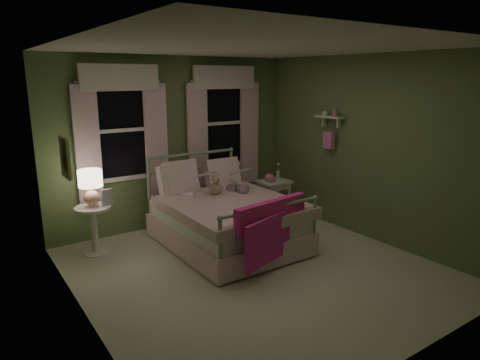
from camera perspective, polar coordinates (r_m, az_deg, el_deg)
room_shell at (r=4.93m, az=2.18°, el=2.04°), size 4.20×4.20×4.20m
bed at (r=5.92m, az=-1.90°, el=-5.25°), size 1.58×2.04×1.18m
pink_throw at (r=5.07m, az=4.37°, el=-5.78°), size 1.10×0.37×0.71m
child_left at (r=6.00m, az=-6.38°, el=0.47°), size 0.31×0.26×0.73m
child_right at (r=6.26m, az=-1.88°, el=1.41°), size 0.45×0.38×0.79m
book_left at (r=5.78m, az=-5.22°, el=0.27°), size 0.20×0.12×0.26m
book_right at (r=6.07m, az=-0.60°, el=0.57°), size 0.22×0.16×0.26m
teddy_bear at (r=6.03m, az=-3.29°, el=-0.79°), size 0.23×0.18×0.30m
nightstand_left at (r=5.93m, az=-18.90°, el=-5.53°), size 0.46×0.46×0.65m
table_lamp at (r=5.79m, az=-19.30°, el=-0.50°), size 0.30×0.30×0.47m
book_nightstand at (r=5.81m, az=-17.92°, el=-3.36°), size 0.21×0.25×0.02m
nightstand_right at (r=6.98m, az=4.55°, el=-0.88°), size 0.50×0.40×0.64m
pink_toy at (r=6.87m, az=3.96°, el=0.28°), size 0.14×0.18×0.14m
bud_vase at (r=7.03m, az=5.10°, el=1.24°), size 0.06×0.06×0.28m
window_left at (r=6.28m, az=-15.46°, el=7.03°), size 1.34×0.13×1.96m
window_right at (r=7.02m, az=-2.15°, el=8.14°), size 1.34×0.13×1.96m
wall_shelf at (r=6.67m, az=11.80°, el=6.73°), size 0.15×0.50×0.60m
framed_picture at (r=4.64m, az=-22.28°, el=2.80°), size 0.03×0.32×0.42m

